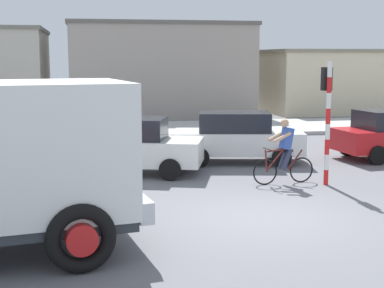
{
  "coord_description": "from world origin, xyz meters",
  "views": [
    {
      "loc": [
        -3.5,
        -11.03,
        3.29
      ],
      "look_at": [
        -1.06,
        2.5,
        1.2
      ],
      "focal_mm": 53.26,
      "sensor_mm": 36.0,
      "label": 1
    }
  ],
  "objects_px": {
    "car_red_near": "(130,145)",
    "car_white_mid": "(237,137)",
    "cyclist": "(284,151)",
    "bollard_far": "(382,148)",
    "traffic_light_pole": "(327,106)"
  },
  "relations": [
    {
      "from": "car_white_mid",
      "to": "bollard_far",
      "type": "relative_size",
      "value": 4.72
    },
    {
      "from": "cyclist",
      "to": "car_red_near",
      "type": "height_order",
      "value": "cyclist"
    },
    {
      "from": "car_red_near",
      "to": "bollard_far",
      "type": "relative_size",
      "value": 4.8
    },
    {
      "from": "car_white_mid",
      "to": "cyclist",
      "type": "bearing_deg",
      "value": -82.73
    },
    {
      "from": "car_red_near",
      "to": "car_white_mid",
      "type": "height_order",
      "value": "same"
    },
    {
      "from": "car_red_near",
      "to": "bollard_far",
      "type": "bearing_deg",
      "value": 2.27
    },
    {
      "from": "cyclist",
      "to": "car_red_near",
      "type": "relative_size",
      "value": 0.4
    },
    {
      "from": "cyclist",
      "to": "car_red_near",
      "type": "distance_m",
      "value": 4.41
    },
    {
      "from": "cyclist",
      "to": "bollard_far",
      "type": "distance_m",
      "value": 4.79
    },
    {
      "from": "car_red_near",
      "to": "bollard_far",
      "type": "distance_m",
      "value": 7.99
    },
    {
      "from": "car_red_near",
      "to": "car_white_mid",
      "type": "relative_size",
      "value": 1.02
    },
    {
      "from": "cyclist",
      "to": "bollard_far",
      "type": "height_order",
      "value": "cyclist"
    },
    {
      "from": "cyclist",
      "to": "bollard_far",
      "type": "bearing_deg",
      "value": 30.57
    },
    {
      "from": "cyclist",
      "to": "car_red_near",
      "type": "bearing_deg",
      "value": 151.39
    },
    {
      "from": "traffic_light_pole",
      "to": "car_white_mid",
      "type": "relative_size",
      "value": 0.75
    }
  ]
}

